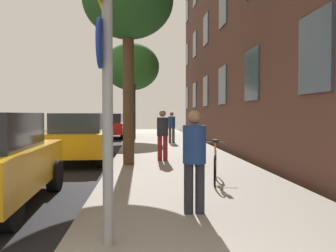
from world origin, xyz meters
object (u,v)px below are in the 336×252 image
Objects in this scene: sign_post at (105,69)px; pedestrian_2 at (172,125)px; pedestrian_1 at (163,132)px; car_1 at (80,137)px; bicycle_2 at (187,137)px; car_2 at (111,126)px; tree_near at (128,2)px; bicycle_0 at (215,165)px; traffic_light at (133,98)px; tree_far at (131,67)px; bicycle_1 at (194,151)px; pedestrian_0 at (194,155)px.

pedestrian_2 is at bearing 82.38° from sign_post.
car_1 is at bearing 164.08° from pedestrian_1.
bicycle_2 is 7.59m from car_2.
pedestrian_1 is at bearing 81.83° from sign_post.
tree_near is 1.31× the size of car_1.
car_1 is at bearing 129.45° from bicycle_0.
bicycle_2 is 1.05× the size of pedestrian_2.
traffic_light is 9.30m from car_1.
pedestrian_2 is at bearing 133.59° from bicycle_2.
tree_far reaches higher than car_2.
sign_post is 0.75× the size of car_1.
pedestrian_1 is (-0.91, 0.75, 0.55)m from bicycle_1.
traffic_light is at bearing 125.88° from pedestrian_2.
bicycle_1 is (2.12, -10.55, -2.03)m from traffic_light.
sign_post is at bearing -90.03° from tree_near.
car_2 is at bearing 120.44° from traffic_light.
traffic_light reaches higher than bicycle_2.
pedestrian_0 is at bearing -85.18° from traffic_light.
bicycle_0 is 1.03× the size of pedestrian_1.
tree_near is 8.84m from pedestrian_2.
sign_post reaches higher than pedestrian_1.
traffic_light is at bearing 80.53° from car_1.
pedestrian_0 is (1.34, -15.92, -1.52)m from traffic_light.
tree_near is at bearing -43.31° from car_1.
tree_near is (0.00, 6.53, 2.75)m from sign_post.
car_2 is at bearing 102.93° from bicycle_0.
traffic_light is (-0.16, 17.12, 0.41)m from sign_post.
tree_near reaches higher than pedestrian_2.
sign_post is 2.21× the size of pedestrian_0.
bicycle_0 is 1.00× the size of bicycle_1.
tree_far reaches higher than car_1.
car_2 is at bearing 123.37° from pedestrian_2.
sign_post is 2.11× the size of pedestrian_1.
traffic_light is 10.95m from bicycle_1.
bicycle_1 is 1.08× the size of pedestrian_0.
traffic_light reaches higher than car_2.
tree_far is 17.27m from pedestrian_0.
traffic_light is 2.17× the size of pedestrian_1.
pedestrian_2 is 6.55m from car_2.
bicycle_2 is (2.88, -4.56, -4.00)m from tree_far.
bicycle_2 is 1.04× the size of pedestrian_1.
traffic_light is at bearing 94.82° from pedestrian_0.
sign_post is at bearing -85.10° from car_2.
tree_near is at bearing 102.51° from pedestrian_0.
tree_far reaches higher than pedestrian_0.
bicycle_1 is at bearing 1.27° from tree_near.
pedestrian_2 reaches higher than car_2.
tree_near reaches higher than sign_post.
pedestrian_1 is 0.36× the size of car_1.
pedestrian_1 is 1.01× the size of pedestrian_2.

